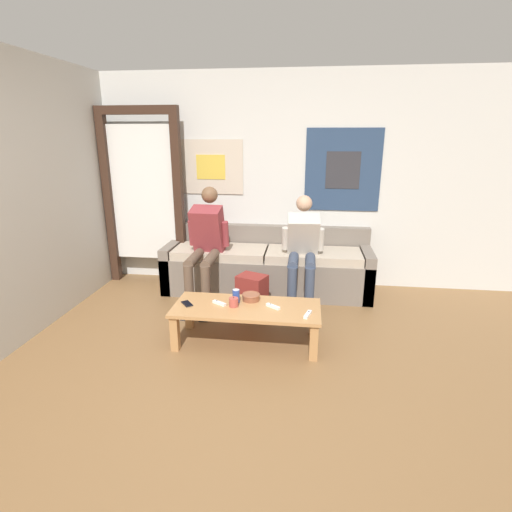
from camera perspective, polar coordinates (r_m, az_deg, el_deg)
The scene contains 15 objects.
ground_plane at distance 2.91m, azimuth -5.60°, elevation -22.16°, with size 18.00×18.00×0.00m, color brown.
wall_back at distance 4.97m, azimuth 1.08°, elevation 10.59°, with size 10.00×0.07×2.55m.
door_frame at distance 5.14m, azimuth -15.88°, elevation 9.29°, with size 1.00×0.10×2.15m.
couch at distance 4.82m, azimuth 1.57°, elevation -1.67°, with size 2.44×0.70×0.75m.
coffee_table at distance 3.62m, azimuth -1.36°, elevation -8.03°, with size 1.32×0.55×0.35m.
person_seated_adult at distance 4.48m, azimuth -7.19°, elevation 2.12°, with size 0.47×0.94×1.26m.
person_seated_teen at distance 4.38m, azimuth 6.65°, elevation 1.30°, with size 0.47×0.90×1.18m.
backpack at distance 4.20m, azimuth -0.64°, elevation -5.75°, with size 0.35×0.32×0.43m.
ceramic_bowl at distance 3.72m, azimuth -0.72°, elevation -5.82°, with size 0.17×0.17×0.06m.
pillar_candle at distance 3.59m, azimuth -3.21°, elevation -6.60°, with size 0.08×0.08×0.09m.
drink_can_blue at distance 3.67m, azimuth -2.86°, elevation -5.72°, with size 0.07×0.07×0.12m.
game_controller_near_left at distance 3.45m, azimuth 7.40°, elevation -8.28°, with size 0.07×0.15×0.03m.
game_controller_near_right at distance 3.65m, azimuth -5.26°, elevation -6.72°, with size 0.14×0.10×0.03m.
game_controller_far_center at distance 3.57m, azimuth 2.44°, elevation -7.22°, with size 0.14×0.11×0.03m.
cell_phone at distance 3.70m, azimuth -9.83°, elevation -6.72°, with size 0.14×0.15×0.01m.
Camera 1 is at (0.55, -2.19, 1.83)m, focal length 28.00 mm.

